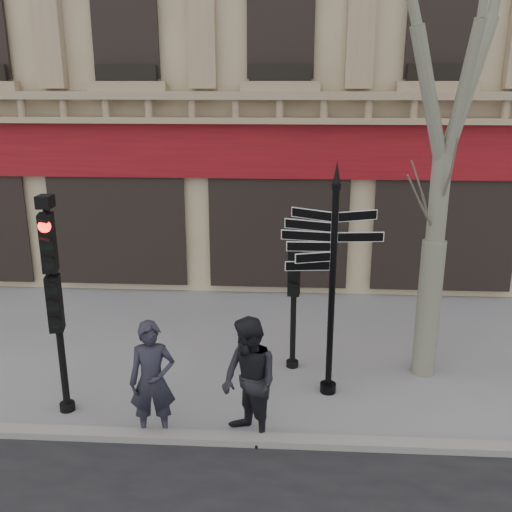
# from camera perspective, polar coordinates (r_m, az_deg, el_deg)

# --- Properties ---
(ground) EXTENTS (80.00, 80.00, 0.00)m
(ground) POSITION_cam_1_polar(r_m,az_deg,el_deg) (10.07, 1.50, -13.69)
(ground) COLOR slate
(ground) RESTS_ON ground
(kerb) EXTENTS (80.00, 0.25, 0.12)m
(kerb) POSITION_cam_1_polar(r_m,az_deg,el_deg) (8.86, 1.17, -17.97)
(kerb) COLOR gray
(kerb) RESTS_ON ground
(fingerpost) EXTENTS (1.79, 1.79, 3.99)m
(fingerpost) POSITION_cam_1_polar(r_m,az_deg,el_deg) (9.18, 7.80, 1.31)
(fingerpost) COLOR black
(fingerpost) RESTS_ON ground
(traffic_signal_main) EXTENTS (0.45, 0.36, 3.56)m
(traffic_signal_main) POSITION_cam_1_polar(r_m,az_deg,el_deg) (9.21, -19.58, -2.30)
(traffic_signal_main) COLOR black
(traffic_signal_main) RESTS_ON ground
(traffic_signal_secondary) EXTENTS (0.43, 0.32, 2.38)m
(traffic_signal_secondary) POSITION_cam_1_polar(r_m,az_deg,el_deg) (10.30, 3.82, -2.76)
(traffic_signal_secondary) COLOR black
(traffic_signal_secondary) RESTS_ON ground
(pedestrian_a) EXTENTS (0.75, 0.56, 1.87)m
(pedestrian_a) POSITION_cam_1_polar(r_m,az_deg,el_deg) (8.70, -10.32, -12.21)
(pedestrian_a) COLOR #21212C
(pedestrian_a) RESTS_ON ground
(pedestrian_b) EXTENTS (1.16, 1.20, 1.94)m
(pedestrian_b) POSITION_cam_1_polar(r_m,az_deg,el_deg) (8.47, -0.66, -12.46)
(pedestrian_b) COLOR black
(pedestrian_b) RESTS_ON ground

